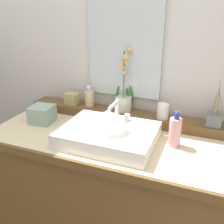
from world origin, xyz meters
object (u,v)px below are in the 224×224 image
object	(u,v)px
sink_basin	(108,136)
trinket_box	(72,99)
soap_bar	(94,115)
lotion_bottle	(175,132)
soap_dispenser	(89,98)
potted_plant	(124,98)
reed_diffuser	(214,119)
tumbler_cup	(163,111)
tissue_box	(42,114)

from	to	relation	value
sink_basin	trinket_box	size ratio (longest dim) A/B	5.51
soap_bar	lotion_bottle	xyz separation A→B (m)	(0.45, -0.01, -0.01)
soap_dispenser	lotion_bottle	distance (m)	0.62
potted_plant	reed_diffuser	distance (m)	0.53
soap_bar	tumbler_cup	world-z (taller)	tumbler_cup
soap_dispenser	sink_basin	bearing A→B (deg)	-50.62
reed_diffuser	sink_basin	bearing A→B (deg)	-149.67
potted_plant	reed_diffuser	size ratio (longest dim) A/B	1.47
tumbler_cup	tissue_box	bearing A→B (deg)	-163.80
tumbler_cup	tissue_box	xyz separation A→B (m)	(-0.68, -0.20, -0.05)
lotion_bottle	tissue_box	bearing A→B (deg)	-179.58
soap_dispenser	tissue_box	xyz separation A→B (m)	(-0.21, -0.23, -0.06)
sink_basin	potted_plant	bearing A→B (deg)	95.54
tumbler_cup	trinket_box	bearing A→B (deg)	178.61
trinket_box	tissue_box	xyz separation A→B (m)	(-0.09, -0.21, -0.04)
tissue_box	trinket_box	bearing A→B (deg)	68.26
soap_bar	tissue_box	world-z (taller)	same
potted_plant	tumbler_cup	distance (m)	0.26
sink_basin	tissue_box	bearing A→B (deg)	169.15
potted_plant	tumbler_cup	size ratio (longest dim) A/B	4.36
soap_bar	tumbler_cup	distance (m)	0.39
potted_plant	trinket_box	size ratio (longest dim) A/B	4.33
tumbler_cup	tissue_box	world-z (taller)	tumbler_cup
reed_diffuser	tissue_box	size ratio (longest dim) A/B	1.97
soap_bar	reed_diffuser	size ratio (longest dim) A/B	0.27
potted_plant	trinket_box	distance (m)	0.35
tumbler_cup	trinket_box	xyz separation A→B (m)	(-0.60, 0.01, -0.01)
lotion_bottle	sink_basin	bearing A→B (deg)	-163.40
reed_diffuser	tissue_box	bearing A→B (deg)	-168.28
soap_bar	tissue_box	bearing A→B (deg)	-176.81
sink_basin	soap_dispenser	xyz separation A→B (m)	(-0.26, 0.32, 0.07)
trinket_box	soap_dispenser	bearing A→B (deg)	9.82
soap_bar	reed_diffuser	xyz separation A→B (m)	(0.62, 0.18, 0.00)
potted_plant	tissue_box	bearing A→B (deg)	-151.44
sink_basin	trinket_box	world-z (taller)	sink_basin
soap_bar	lotion_bottle	distance (m)	0.45
soap_bar	tumbler_cup	xyz separation A→B (m)	(0.35, 0.18, 0.01)
trinket_box	lotion_bottle	world-z (taller)	lotion_bottle
potted_plant	trinket_box	xyz separation A→B (m)	(-0.35, -0.02, -0.04)
soap_dispenser	trinket_box	world-z (taller)	soap_dispenser
soap_bar	potted_plant	xyz separation A→B (m)	(0.10, 0.22, 0.04)
potted_plant	soap_dispenser	bearing A→B (deg)	-177.64
potted_plant	tumbler_cup	world-z (taller)	potted_plant
tumbler_cup	tissue_box	size ratio (longest dim) A/B	0.66
soap_bar	soap_dispenser	world-z (taller)	soap_dispenser
soap_dispenser	lotion_bottle	size ratio (longest dim) A/B	0.72
soap_dispenser	reed_diffuser	world-z (taller)	reed_diffuser
soap_bar	reed_diffuser	world-z (taller)	reed_diffuser
soap_dispenser	trinket_box	bearing A→B (deg)	-173.60
sink_basin	potted_plant	world-z (taller)	potted_plant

